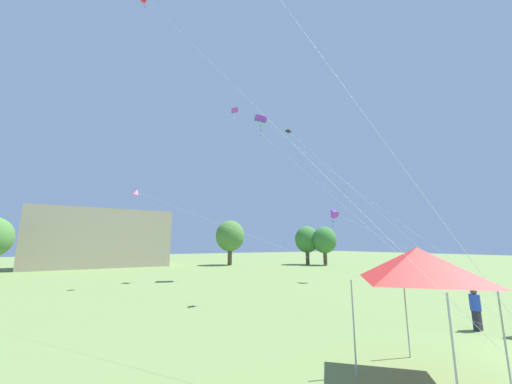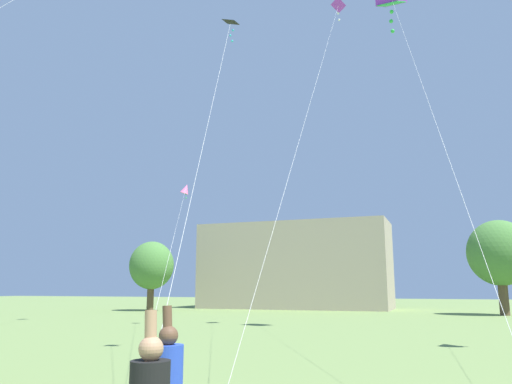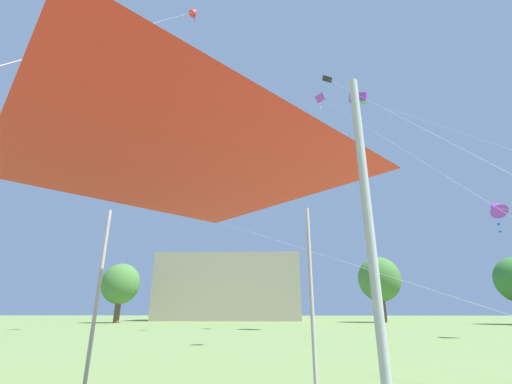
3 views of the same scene
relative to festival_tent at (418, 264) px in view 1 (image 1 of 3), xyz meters
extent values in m
cube|color=tan|center=(-5.48, 51.25, 1.56)|extent=(21.43, 8.07, 9.63)
cylinder|color=brown|center=(28.65, 37.30, -1.92)|extent=(0.70, 0.70, 2.68)
ellipsoid|color=#387533|center=(28.65, 37.30, 1.46)|extent=(4.79, 4.31, 5.03)
cylinder|color=brown|center=(30.32, 34.34, -1.95)|extent=(0.69, 0.69, 2.61)
ellipsoid|color=#387533|center=(30.32, 34.34, 1.34)|extent=(4.67, 4.20, 4.91)
cylinder|color=brown|center=(15.32, 43.69, -1.74)|extent=(0.80, 0.80, 3.04)
ellipsoid|color=#477A38|center=(15.32, 43.69, 2.10)|extent=(5.44, 4.90, 5.72)
cylinder|color=#B7B7BC|center=(-1.38, -1.38, -1.88)|extent=(0.05, 0.05, 2.77)
cylinder|color=#B7B7BC|center=(1.38, -1.38, -1.88)|extent=(0.05, 0.05, 2.77)
cylinder|color=#B7B7BC|center=(-1.38, 1.38, -1.88)|extent=(0.05, 0.05, 2.77)
cylinder|color=#B7B7BC|center=(1.38, 1.38, -1.88)|extent=(0.05, 0.05, 2.77)
pyramid|color=red|center=(0.00, 0.00, 0.01)|extent=(3.08, 3.08, 1.00)
cube|color=#282833|center=(7.04, 1.54, -2.83)|extent=(0.41, 0.23, 0.86)
cylinder|color=blue|center=(7.04, 1.54, -2.04)|extent=(0.43, 0.43, 0.71)
sphere|color=brown|center=(7.04, 1.54, -1.56)|extent=(0.27, 0.27, 0.27)
cylinder|color=brown|center=(7.01, 1.55, -1.46)|extent=(0.23, 0.20, 0.61)
cylinder|color=silver|center=(5.57, 5.55, 2.82)|extent=(3.53, 10.82, 12.16)
pyramid|color=black|center=(3.82, 10.95, 8.94)|extent=(0.67, 0.69, 0.18)
sphere|color=#2DBCD1|center=(3.88, 10.99, 8.57)|extent=(0.08, 0.08, 0.08)
sphere|color=#2DBCD1|center=(3.80, 10.94, 8.34)|extent=(0.08, 0.08, 0.08)
sphere|color=#2DBCD1|center=(3.87, 10.95, 8.11)|extent=(0.08, 0.08, 0.08)
cylinder|color=silver|center=(13.03, 8.42, 0.37)|extent=(2.61, 16.85, 7.27)
cone|color=purple|center=(14.33, 16.84, 4.00)|extent=(1.46, 1.70, 1.70)
sphere|color=blue|center=(14.37, 16.80, 3.38)|extent=(0.15, 0.15, 0.15)
sphere|color=blue|center=(14.30, 16.86, 2.95)|extent=(0.15, 0.15, 0.15)
sphere|color=blue|center=(14.28, 16.82, 2.51)|extent=(0.15, 0.15, 0.15)
cylinder|color=silver|center=(-3.35, 8.31, 10.26)|extent=(4.57, 24.34, 27.04)
sphere|color=purple|center=(-5.65, 20.47, 23.30)|extent=(0.12, 0.12, 0.12)
sphere|color=purple|center=(-5.59, 20.54, 22.96)|extent=(0.12, 0.12, 0.12)
sphere|color=purple|center=(-5.55, 20.43, 22.63)|extent=(0.12, 0.12, 0.12)
cylinder|color=silver|center=(6.61, 12.50, 6.54)|extent=(1.97, 21.87, 19.60)
pyramid|color=purple|center=(5.64, 23.45, 16.39)|extent=(0.84, 1.02, 0.51)
sphere|color=white|center=(5.60, 23.37, 15.77)|extent=(0.14, 0.14, 0.14)
sphere|color=white|center=(5.63, 23.48, 15.38)|extent=(0.14, 0.14, 0.14)
cylinder|color=silver|center=(10.31, 11.84, 6.23)|extent=(2.95, 21.71, 18.99)
cube|color=purple|center=(8.84, 22.70, 15.72)|extent=(1.76, 1.81, 1.38)
cube|color=green|center=(8.84, 22.70, 15.32)|extent=(1.66, 1.43, 0.68)
sphere|color=green|center=(8.82, 22.70, 14.82)|extent=(0.22, 0.22, 0.22)
sphere|color=green|center=(8.77, 22.63, 14.19)|extent=(0.22, 0.22, 0.22)
sphere|color=green|center=(8.83, 22.63, 13.56)|extent=(0.22, 0.22, 0.22)
cylinder|color=silver|center=(1.26, 11.67, 1.05)|extent=(11.81, 23.08, 8.63)
cone|color=pink|center=(-4.64, 23.21, 5.37)|extent=(0.90, 0.79, 0.82)
sphere|color=green|center=(-4.58, 23.17, 5.01)|extent=(0.09, 0.09, 0.09)
sphere|color=green|center=(-4.58, 23.19, 4.76)|extent=(0.09, 0.09, 0.09)
camera|label=1|loc=(-8.77, -4.97, 0.61)|focal=20.00mm
camera|label=2|loc=(10.72, -4.79, -0.90)|focal=35.00mm
camera|label=3|loc=(0.85, -3.17, -1.83)|focal=24.00mm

